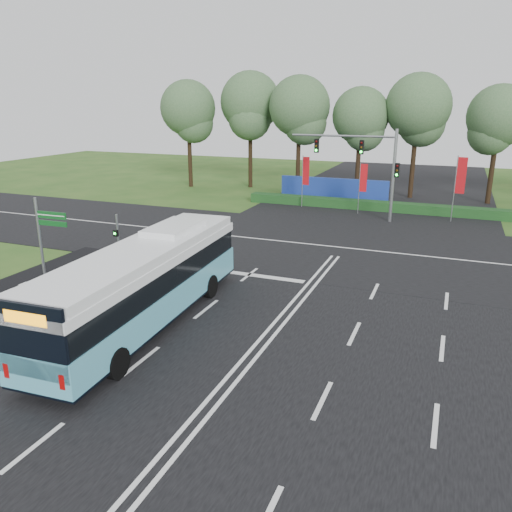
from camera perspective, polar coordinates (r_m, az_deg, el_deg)
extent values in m
plane|color=#29521B|center=(21.20, 2.31, -7.50)|extent=(120.00, 120.00, 0.00)
cube|color=black|center=(21.19, 2.31, -7.45)|extent=(20.00, 120.00, 0.04)
cube|color=black|center=(32.08, 9.52, 0.96)|extent=(120.00, 14.00, 0.05)
cube|color=gray|center=(24.06, -23.76, -5.78)|extent=(0.25, 18.00, 0.12)
cube|color=#53A9C2|center=(20.95, -12.41, -4.83)|extent=(3.34, 12.89, 1.17)
cube|color=black|center=(21.15, -12.32, -6.16)|extent=(3.31, 12.82, 0.32)
cube|color=black|center=(20.59, -12.60, -2.08)|extent=(3.22, 12.69, 1.01)
cube|color=white|center=(20.39, -12.71, -0.38)|extent=(3.34, 12.89, 0.37)
cube|color=white|center=(20.28, -12.78, 0.62)|extent=(3.26, 12.37, 0.37)
cube|color=white|center=(22.42, -9.34, 3.23)|extent=(1.87, 3.28, 0.27)
cube|color=black|center=(15.94, -24.44, -8.87)|extent=(2.58, 0.26, 2.34)
cube|color=orange|center=(15.63, -24.87, -6.46)|extent=(1.49, 0.14, 0.37)
cylinder|color=black|center=(24.66, -10.54, -2.78)|extent=(0.36, 1.12, 1.11)
cylinder|color=black|center=(23.59, -5.22, -3.48)|extent=(0.36, 1.12, 1.11)
cylinder|color=black|center=(18.94, -21.95, -10.13)|extent=(0.36, 1.12, 1.11)
cylinder|color=black|center=(17.52, -15.57, -11.75)|extent=(0.36, 1.12, 1.11)
cylinder|color=gray|center=(28.00, -15.42, 1.47)|extent=(0.13, 0.13, 3.14)
cube|color=black|center=(27.71, -15.73, 2.54)|extent=(0.26, 0.17, 0.36)
sphere|color=#19F233|center=(27.64, -15.86, 2.49)|extent=(0.13, 0.13, 0.13)
cylinder|color=gray|center=(26.51, -23.39, 1.33)|extent=(0.14, 0.14, 4.51)
cube|color=#0E4E1B|center=(25.62, -22.37, 4.33)|extent=(1.69, 0.13, 0.34)
cube|color=#0E4E1B|center=(25.70, -22.27, 3.48)|extent=(1.69, 0.13, 0.25)
cube|color=white|center=(25.59, -22.42, 4.31)|extent=(1.58, 0.08, 0.05)
cylinder|color=gray|center=(43.99, 5.32, 8.45)|extent=(0.07, 0.07, 4.50)
cube|color=red|center=(43.71, 5.74, 9.64)|extent=(0.60, 0.15, 2.40)
cylinder|color=gray|center=(41.94, 11.70, 7.55)|extent=(0.07, 0.07, 4.21)
cube|color=red|center=(41.77, 12.20, 8.72)|extent=(0.56, 0.06, 2.25)
cylinder|color=gray|center=(40.95, 21.73, 7.09)|extent=(0.08, 0.08, 5.08)
cube|color=red|center=(40.75, 22.41, 8.50)|extent=(0.68, 0.14, 2.71)
cylinder|color=gray|center=(39.30, 15.41, 8.73)|extent=(0.24, 0.24, 7.00)
cylinder|color=gray|center=(39.66, 9.86, 13.37)|extent=(8.00, 0.16, 0.16)
cube|color=black|center=(39.43, 11.97, 12.07)|extent=(0.32, 0.28, 1.05)
cube|color=black|center=(40.18, 6.95, 12.40)|extent=(0.32, 0.28, 1.05)
cube|color=black|center=(39.21, 15.83, 9.42)|extent=(0.32, 0.28, 1.05)
cube|color=#163D19|center=(43.98, 13.14, 5.63)|extent=(22.00, 1.20, 0.80)
cube|color=navy|center=(47.00, 8.84, 7.46)|extent=(10.00, 0.30, 2.20)
cylinder|color=black|center=(55.33, -7.59, 11.91)|extent=(0.44, 0.44, 7.87)
sphere|color=#365834|center=(55.12, -7.78, 16.41)|extent=(5.80, 5.80, 5.80)
cylinder|color=black|center=(54.49, -0.65, 12.29)|extent=(0.44, 0.44, 8.47)
sphere|color=#365834|center=(54.30, -0.67, 17.22)|extent=(6.24, 6.24, 6.24)
cylinder|color=black|center=(51.17, 4.86, 11.69)|extent=(0.44, 0.44, 8.06)
sphere|color=#365834|center=(50.94, 4.99, 16.68)|extent=(5.94, 5.94, 5.94)
cylinder|color=black|center=(50.41, 11.61, 10.88)|extent=(0.44, 0.44, 7.28)
sphere|color=#365834|center=(50.16, 11.89, 15.45)|extent=(5.36, 5.36, 5.36)
cylinder|color=black|center=(50.30, 17.57, 10.90)|extent=(0.44, 0.44, 8.11)
sphere|color=#365834|center=(50.07, 18.04, 15.99)|extent=(5.97, 5.97, 5.97)
cylinder|color=black|center=(49.86, 25.44, 9.57)|extent=(0.44, 0.44, 7.34)
sphere|color=#365834|center=(49.61, 26.05, 14.20)|extent=(5.41, 5.41, 5.41)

